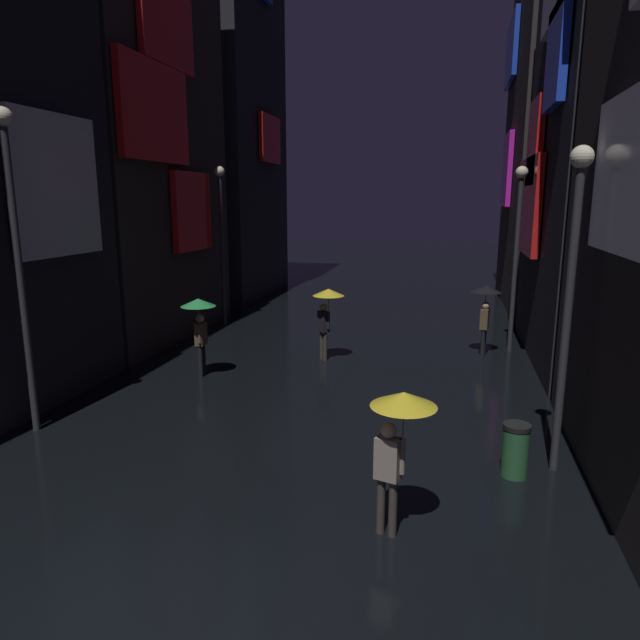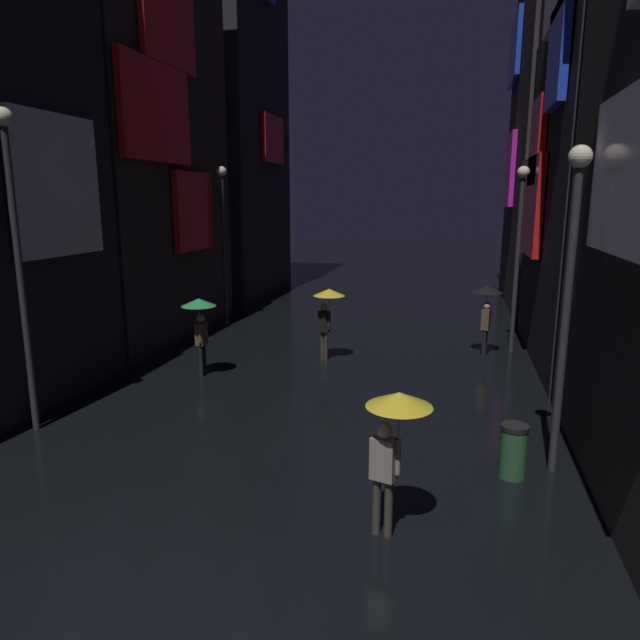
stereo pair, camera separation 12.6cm
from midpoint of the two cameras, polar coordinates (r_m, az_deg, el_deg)
name	(u,v)px [view 2 (the right image)]	position (r m, az deg, el deg)	size (l,w,h in m)	color
ground_plane	(131,639)	(7.28, -17.84, -28.10)	(120.00, 120.00, 0.00)	black
building_left_mid	(125,128)	(20.53, -18.76, 17.70)	(4.25, 7.58, 13.71)	#2D2826
building_left_far	(225,80)	(28.76, -9.30, 22.61)	(4.25, 7.05, 19.90)	#232328
building_right_mid	(625,135)	(18.02, 28.39, 15.94)	(4.25, 7.50, 12.53)	black
building_right_far	(574,45)	(27.86, 24.16, 23.81)	(4.25, 8.32, 21.53)	#2D2826
pedestrian_near_crossing_yellow	(394,424)	(7.84, 7.88, -10.25)	(0.90, 0.90, 2.12)	#38332D
pedestrian_midstreet_centre_yellow	(328,304)	(16.27, 0.98, 1.59)	(0.90, 0.90, 2.12)	#38332D
pedestrian_midstreet_left_black	(487,301)	(17.47, 16.54, 1.82)	(0.90, 0.90, 2.12)	black
pedestrian_far_right_green	(200,315)	(15.05, -11.72, 0.47)	(0.90, 0.90, 2.12)	black
streetlamp_right_far	(519,238)	(18.06, 19.45, 7.71)	(0.36, 0.36, 5.55)	#2D2D33
streetlamp_right_near	(569,276)	(10.09, 24.00, 4.08)	(0.36, 0.36, 5.44)	#2D2D33
streetlamp_left_far	(223,228)	(21.08, -9.47, 9.04)	(0.36, 0.36, 5.74)	#2D2D33
streetlamp_left_near	(16,240)	(12.41, -27.86, 7.11)	(0.36, 0.36, 6.27)	#2D2D33
trash_bin	(513,451)	(10.39, 19.09, -12.25)	(0.46, 0.46, 0.93)	#265933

